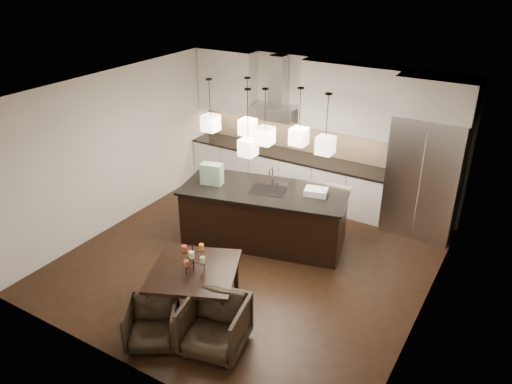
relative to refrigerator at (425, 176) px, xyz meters
The scene contains 37 objects.
floor 3.35m from the refrigerator, 131.42° to the right, with size 5.50×5.50×0.02m, color black.
ceiling 3.62m from the refrigerator, 131.42° to the right, with size 5.50×5.50×0.02m, color white.
wall_back 2.16m from the refrigerator, 169.74° to the left, with size 5.50×0.02×2.80m, color silver.
wall_front 5.56m from the refrigerator, 112.22° to the right, with size 5.50×0.02×2.80m, color silver.
wall_left 5.42m from the refrigerator, 153.91° to the right, with size 0.02×5.50×2.80m, color silver.
wall_right 2.49m from the refrigerator, 74.50° to the right, with size 0.02×5.50×2.80m, color silver.
refrigerator is the anchor object (origin of this frame).
fridge_panel 1.40m from the refrigerator, ahead, with size 1.26×0.72×0.65m, color silver.
lower_cabinets 2.80m from the refrigerator, behind, with size 4.21×0.62×0.88m, color silver.
countertop 2.73m from the refrigerator, behind, with size 4.21×0.66×0.04m, color black.
backsplash 2.75m from the refrigerator, behind, with size 4.21×0.02×0.63m, color tan.
upper_cab_left 4.35m from the refrigerator, behind, with size 1.25×0.35×1.25m, color silver.
upper_cab_right 1.91m from the refrigerator, behind, with size 1.86×0.35×1.25m, color silver.
hood_canopy 3.09m from the refrigerator, behind, with size 0.90×0.52×0.24m, color #B7B7BA.
hood_chimney 3.28m from the refrigerator, behind, with size 0.30×0.28×0.96m, color #B7B7BA.
fruit_bowl 3.63m from the refrigerator, behind, with size 0.26×0.26×0.06m, color silver.
island_body 2.87m from the refrigerator, 141.72° to the right, with size 2.69×1.07×0.95m, color black.
island_top 2.81m from the refrigerator, 141.72° to the right, with size 2.77×1.16×0.04m, color black.
faucet 2.67m from the refrigerator, 142.85° to the right, with size 0.11×0.26×0.41m, color silver, non-canonical shape.
tote_bag 3.68m from the refrigerator, 147.04° to the right, with size 0.37×0.19×0.37m, color #185B3E.
food_container 2.02m from the refrigerator, 132.84° to the right, with size 0.37×0.26×0.11m, color silver.
dining_table 4.45m from the refrigerator, 118.28° to the right, with size 1.15×1.15×0.69m, color black, non-canonical shape.
candelabra 4.39m from the refrigerator, 118.28° to the right, with size 0.33×0.33×0.40m, color black, non-canonical shape.
candle_a 4.29m from the refrigerator, 117.22° to the right, with size 0.07×0.07×0.09m, color beige.
candle_b 4.38m from the refrigerator, 119.94° to the right, with size 0.07×0.07×0.09m, color orange.
candle_c 4.51m from the refrigerator, 117.68° to the right, with size 0.07×0.07×0.09m, color #9A4326.
candle_d 4.26m from the refrigerator, 118.32° to the right, with size 0.07×0.07×0.09m, color orange.
candle_e 4.47m from the refrigerator, 119.41° to the right, with size 0.07×0.07×0.09m, color #9A4326.
candle_f 4.45m from the refrigerator, 116.92° to the right, with size 0.07×0.07×0.09m, color beige.
armchair_left 5.19m from the refrigerator, 114.98° to the right, with size 0.64×0.66×0.60m, color black.
armchair_right 4.61m from the refrigerator, 108.16° to the right, with size 0.76×0.78×0.71m, color black.
pendant_a 3.79m from the refrigerator, 146.46° to the right, with size 0.24×0.24×0.26m, color #F2DEC3.
pendant_b 3.19m from the refrigerator, 147.64° to the right, with size 0.24×0.24×0.26m, color #F2DEC3.
pendant_c 3.06m from the refrigerator, 133.88° to the right, with size 0.24×0.24×0.26m, color #F2DEC3.
pendant_d 2.57m from the refrigerator, 131.75° to the right, with size 0.24×0.24×0.26m, color #F2DEC3.
pendant_e 2.37m from the refrigerator, 120.67° to the right, with size 0.24×0.24×0.26m, color #F2DEC3.
pendant_f 3.25m from the refrigerator, 134.73° to the right, with size 0.24×0.24×0.26m, color #F2DEC3.
Camera 1 is at (3.64, -5.87, 4.60)m, focal length 35.00 mm.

